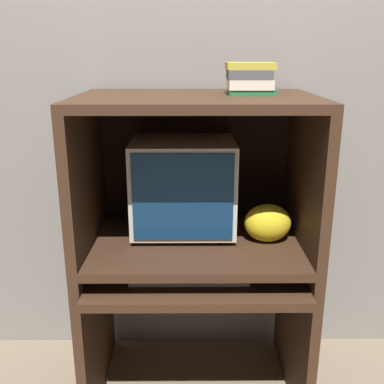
{
  "coord_description": "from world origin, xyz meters",
  "views": [
    {
      "loc": [
        -0.03,
        -1.46,
        1.52
      ],
      "look_at": [
        -0.02,
        0.32,
        0.97
      ],
      "focal_mm": 42.0,
      "sensor_mm": 36.0,
      "label": 1
    }
  ],
  "objects_px": {
    "keyboard": "(189,276)",
    "mouse": "(262,273)",
    "crt_monitor": "(183,185)",
    "snack_bag": "(268,223)",
    "book_stack": "(250,79)"
  },
  "relations": [
    {
      "from": "keyboard",
      "to": "mouse",
      "type": "distance_m",
      "value": 0.3
    },
    {
      "from": "mouse",
      "to": "snack_bag",
      "type": "height_order",
      "value": "snack_bag"
    },
    {
      "from": "mouse",
      "to": "book_stack",
      "type": "relative_size",
      "value": 0.37
    },
    {
      "from": "crt_monitor",
      "to": "book_stack",
      "type": "xyz_separation_m",
      "value": [
        0.27,
        -0.06,
        0.46
      ]
    },
    {
      "from": "crt_monitor",
      "to": "snack_bag",
      "type": "distance_m",
      "value": 0.4
    },
    {
      "from": "snack_bag",
      "to": "book_stack",
      "type": "bearing_deg",
      "value": 151.13
    },
    {
      "from": "keyboard",
      "to": "mouse",
      "type": "height_order",
      "value": "mouse"
    },
    {
      "from": "crt_monitor",
      "to": "snack_bag",
      "type": "bearing_deg",
      "value": -16.89
    },
    {
      "from": "book_stack",
      "to": "keyboard",
      "type": "bearing_deg",
      "value": -140.58
    },
    {
      "from": "crt_monitor",
      "to": "book_stack",
      "type": "distance_m",
      "value": 0.53
    },
    {
      "from": "mouse",
      "to": "snack_bag",
      "type": "bearing_deg",
      "value": 75.24
    },
    {
      "from": "keyboard",
      "to": "snack_bag",
      "type": "height_order",
      "value": "snack_bag"
    },
    {
      "from": "crt_monitor",
      "to": "keyboard",
      "type": "bearing_deg",
      "value": -84.55
    },
    {
      "from": "snack_bag",
      "to": "crt_monitor",
      "type": "bearing_deg",
      "value": 163.11
    },
    {
      "from": "keyboard",
      "to": "mouse",
      "type": "xyz_separation_m",
      "value": [
        0.3,
        0.01,
        0.0
      ]
    }
  ]
}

